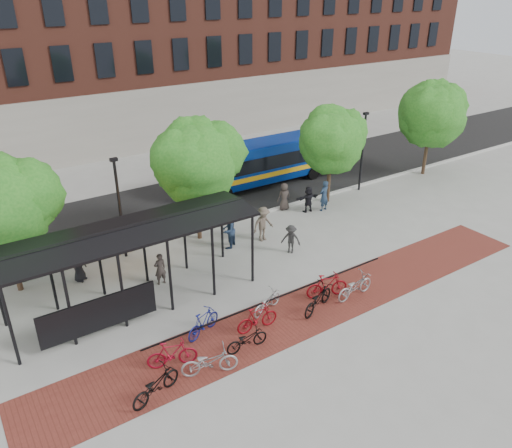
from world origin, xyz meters
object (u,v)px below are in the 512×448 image
tree_a (2,201)px  bike_2 (209,361)px  bike_9 (327,286)px  tree_b (197,158)px  bike_8 (318,299)px  lamp_post_right (363,150)px  pedestrian_3 (263,224)px  pedestrian_0 (79,265)px  bus_shelter (127,240)px  lamp_post_left (120,206)px  pedestrian_6 (284,197)px  bike_1 (172,354)px  bike_6 (267,302)px  bike_0 (155,385)px  bike_4 (247,339)px  tree_d (433,111)px  pedestrian_5 (308,199)px  pedestrian_7 (324,196)px  bike_5 (257,318)px  tree_c (332,138)px  bike_10 (355,286)px  pedestrian_1 (160,269)px  pedestrian_2 (228,230)px  pedestrian_9 (291,239)px  bus (262,160)px

tree_a → bike_2: tree_a is taller
bike_2 → bike_9: 6.66m
tree_b → bike_8: 9.47m
lamp_post_right → pedestrian_3: bearing=-165.6°
pedestrian_0 → pedestrian_3: 9.31m
bus_shelter → lamp_post_left: lamp_post_left is taller
tree_b → pedestrian_6: 6.92m
bike_1 → lamp_post_left: bearing=8.9°
bus_shelter → bike_6: bearing=-40.0°
bike_0 → bike_4: bearing=-103.1°
pedestrian_6 → lamp_post_left: bearing=9.2°
bus_shelter → tree_d: bearing=9.4°
bike_8 → bike_9: (0.96, 0.53, 0.02)m
tree_b → pedestrian_5: size_ratio=4.09×
tree_a → pedestrian_7: (16.78, -0.96, -3.30)m
lamp_post_right → bus_shelter: bearing=-166.6°
tree_a → lamp_post_left: (4.91, 0.25, -1.49)m
pedestrian_6 → pedestrian_7: (1.90, -1.41, 0.10)m
tree_d → pedestrian_0: (-24.62, -0.75, -3.67)m
lamp_post_left → lamp_post_right: size_ratio=1.00×
bike_5 → pedestrian_5: pedestrian_5 is taller
pedestrian_6 → bike_0: bearing=46.2°
tree_c → pedestrian_6: tree_c is taller
bike_5 → bike_6: bike_5 is taller
tree_b → tree_d: (18.00, 0.00, 0.01)m
bike_8 → bike_10: 1.97m
pedestrian_1 → pedestrian_7: pedestrian_7 is taller
bike_9 → pedestrian_3: (0.70, 5.90, 0.38)m
tree_d → bike_2: 24.83m
bike_4 → pedestrian_2: 8.06m
bus_shelter → bike_6: (4.34, -3.65, -2.55)m
pedestrian_3 → pedestrian_7: 5.33m
pedestrian_0 → pedestrian_6: size_ratio=0.95×
tree_a → pedestrian_3: size_ratio=3.26×
bike_4 → lamp_post_left: bearing=10.6°
bike_5 → tree_d: bearing=-63.8°
tree_a → pedestrian_0: size_ratio=3.89×
lamp_post_right → bike_1: lamp_post_right is taller
pedestrian_1 → bike_6: bearing=119.9°
tree_b → pedestrian_6: size_ratio=3.88×
bike_4 → bike_8: (3.79, 0.45, 0.10)m
lamp_post_right → bike_8: bearing=-141.2°
tree_a → bike_10: bearing=-36.2°
bus_shelter → lamp_post_right: size_ratio=2.07×
bike_10 → pedestrian_1: bearing=45.4°
tree_a → pedestrian_3: tree_a is taller
pedestrian_2 → pedestrian_9: size_ratio=1.30×
bike_10 → pedestrian_3: size_ratio=1.07×
bus → pedestrian_9: bearing=-114.9°
bike_2 → pedestrian_9: pedestrian_9 is taller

